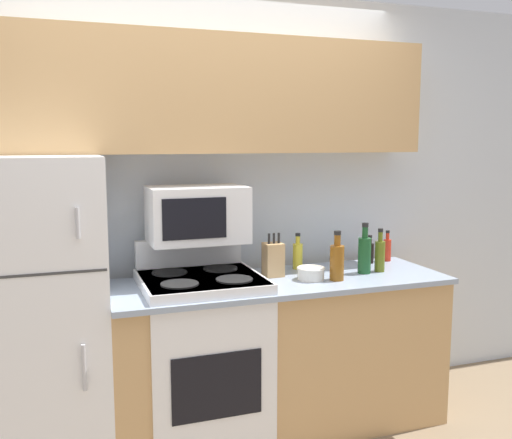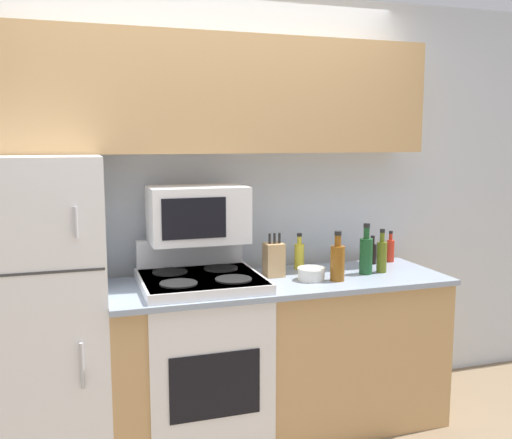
{
  "view_description": "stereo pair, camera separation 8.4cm",
  "coord_description": "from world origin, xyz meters",
  "px_view_note": "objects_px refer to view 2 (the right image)",
  "views": [
    {
      "loc": [
        -0.81,
        -2.63,
        1.68
      ],
      "look_at": [
        0.21,
        0.27,
        1.24
      ],
      "focal_mm": 40.0,
      "sensor_mm": 36.0,
      "label": 1
    },
    {
      "loc": [
        -0.73,
        -2.65,
        1.68
      ],
      "look_at": [
        0.21,
        0.27,
        1.24
      ],
      "focal_mm": 40.0,
      "sensor_mm": 36.0,
      "label": 2
    }
  ],
  "objects_px": {
    "refrigerator": "(32,314)",
    "stove": "(202,357)",
    "microwave": "(198,214)",
    "bottle_cooking_spray": "(299,255)",
    "bottle_soy_sauce": "(372,253)",
    "bottle_olive_oil": "(382,255)",
    "bottle_wine_green": "(366,254)",
    "bottle_hot_sauce": "(390,250)",
    "bottle_whiskey": "(337,261)",
    "knife_block": "(274,259)",
    "bowl": "(311,273)"
  },
  "relations": [
    {
      "from": "refrigerator",
      "to": "stove",
      "type": "bearing_deg",
      "value": -3.8
    },
    {
      "from": "stove",
      "to": "bottle_soy_sauce",
      "type": "xyz_separation_m",
      "value": [
        1.15,
        0.2,
        0.48
      ]
    },
    {
      "from": "bottle_wine_green",
      "to": "bottle_soy_sauce",
      "type": "distance_m",
      "value": 0.29
    },
    {
      "from": "bottle_hot_sauce",
      "to": "bottle_whiskey",
      "type": "bearing_deg",
      "value": -147.37
    },
    {
      "from": "stove",
      "to": "knife_block",
      "type": "bearing_deg",
      "value": 10.4
    },
    {
      "from": "bowl",
      "to": "bottle_wine_green",
      "type": "xyz_separation_m",
      "value": [
        0.36,
        0.04,
        0.08
      ]
    },
    {
      "from": "stove",
      "to": "knife_block",
      "type": "height_order",
      "value": "knife_block"
    },
    {
      "from": "knife_block",
      "to": "bottle_cooking_spray",
      "type": "height_order",
      "value": "knife_block"
    },
    {
      "from": "knife_block",
      "to": "bowl",
      "type": "distance_m",
      "value": 0.24
    },
    {
      "from": "microwave",
      "to": "refrigerator",
      "type": "bearing_deg",
      "value": -175.24
    },
    {
      "from": "bowl",
      "to": "bottle_cooking_spray",
      "type": "relative_size",
      "value": 0.73
    },
    {
      "from": "bottle_soy_sauce",
      "to": "knife_block",
      "type": "bearing_deg",
      "value": -170.39
    },
    {
      "from": "knife_block",
      "to": "bottle_hot_sauce",
      "type": "xyz_separation_m",
      "value": [
        0.85,
        0.14,
        -0.02
      ]
    },
    {
      "from": "knife_block",
      "to": "bottle_whiskey",
      "type": "distance_m",
      "value": 0.37
    },
    {
      "from": "refrigerator",
      "to": "knife_block",
      "type": "distance_m",
      "value": 1.32
    },
    {
      "from": "bottle_olive_oil",
      "to": "bottle_wine_green",
      "type": "relative_size",
      "value": 0.87
    },
    {
      "from": "microwave",
      "to": "bottle_cooking_spray",
      "type": "xyz_separation_m",
      "value": [
        0.64,
        0.08,
        -0.29
      ]
    },
    {
      "from": "refrigerator",
      "to": "bottle_olive_oil",
      "type": "distance_m",
      "value": 1.96
    },
    {
      "from": "knife_block",
      "to": "microwave",
      "type": "bearing_deg",
      "value": 173.66
    },
    {
      "from": "knife_block",
      "to": "bottle_olive_oil",
      "type": "xyz_separation_m",
      "value": [
        0.64,
        -0.1,
        0.0
      ]
    },
    {
      "from": "stove",
      "to": "bottle_hot_sauce",
      "type": "bearing_deg",
      "value": 9.75
    },
    {
      "from": "refrigerator",
      "to": "stove",
      "type": "relative_size",
      "value": 1.44
    },
    {
      "from": "knife_block",
      "to": "bottle_whiskey",
      "type": "relative_size",
      "value": 0.9
    },
    {
      "from": "bottle_olive_oil",
      "to": "bottle_cooking_spray",
      "type": "bearing_deg",
      "value": 152.46
    },
    {
      "from": "refrigerator",
      "to": "stove",
      "type": "xyz_separation_m",
      "value": [
        0.86,
        -0.06,
        -0.31
      ]
    },
    {
      "from": "stove",
      "to": "bowl",
      "type": "height_order",
      "value": "stove"
    },
    {
      "from": "bottle_cooking_spray",
      "to": "bottle_wine_green",
      "type": "relative_size",
      "value": 0.73
    },
    {
      "from": "bowl",
      "to": "bottle_soy_sauce",
      "type": "relative_size",
      "value": 0.89
    },
    {
      "from": "bottle_hot_sauce",
      "to": "bottle_whiskey",
      "type": "relative_size",
      "value": 0.71
    },
    {
      "from": "knife_block",
      "to": "bottle_wine_green",
      "type": "bearing_deg",
      "value": -11.92
    },
    {
      "from": "bottle_hot_sauce",
      "to": "bottle_soy_sauce",
      "type": "height_order",
      "value": "bottle_hot_sauce"
    },
    {
      "from": "stove",
      "to": "bottle_cooking_spray",
      "type": "distance_m",
      "value": 0.84
    },
    {
      "from": "bottle_wine_green",
      "to": "knife_block",
      "type": "bearing_deg",
      "value": 168.08
    },
    {
      "from": "refrigerator",
      "to": "bottle_soy_sauce",
      "type": "distance_m",
      "value": 2.03
    },
    {
      "from": "bottle_hot_sauce",
      "to": "bottle_wine_green",
      "type": "relative_size",
      "value": 0.67
    },
    {
      "from": "bottle_cooking_spray",
      "to": "bottle_whiskey",
      "type": "xyz_separation_m",
      "value": [
        0.09,
        -0.33,
        0.02
      ]
    },
    {
      "from": "bottle_olive_oil",
      "to": "bottle_whiskey",
      "type": "xyz_separation_m",
      "value": [
        -0.34,
        -0.11,
        0.01
      ]
    },
    {
      "from": "stove",
      "to": "bottle_whiskey",
      "type": "height_order",
      "value": "bottle_whiskey"
    },
    {
      "from": "bowl",
      "to": "bottle_hot_sauce",
      "type": "relative_size",
      "value": 0.8
    },
    {
      "from": "refrigerator",
      "to": "bottle_hot_sauce",
      "type": "bearing_deg",
      "value": 4.38
    },
    {
      "from": "refrigerator",
      "to": "knife_block",
      "type": "height_order",
      "value": "refrigerator"
    },
    {
      "from": "microwave",
      "to": "bottle_cooking_spray",
      "type": "distance_m",
      "value": 0.71
    },
    {
      "from": "microwave",
      "to": "bowl",
      "type": "bearing_deg",
      "value": -18.35
    },
    {
      "from": "bottle_hot_sauce",
      "to": "bottle_wine_green",
      "type": "xyz_separation_m",
      "value": [
        -0.31,
        -0.25,
        0.04
      ]
    },
    {
      "from": "microwave",
      "to": "bowl",
      "type": "distance_m",
      "value": 0.72
    },
    {
      "from": "stove",
      "to": "bottle_wine_green",
      "type": "relative_size",
      "value": 3.69
    },
    {
      "from": "bowl",
      "to": "bottle_olive_oil",
      "type": "xyz_separation_m",
      "value": [
        0.47,
        0.05,
        0.06
      ]
    },
    {
      "from": "microwave",
      "to": "bowl",
      "type": "height_order",
      "value": "microwave"
    },
    {
      "from": "stove",
      "to": "bottle_soy_sauce",
      "type": "relative_size",
      "value": 6.15
    },
    {
      "from": "bowl",
      "to": "bottle_cooking_spray",
      "type": "bearing_deg",
      "value": 82.18
    }
  ]
}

